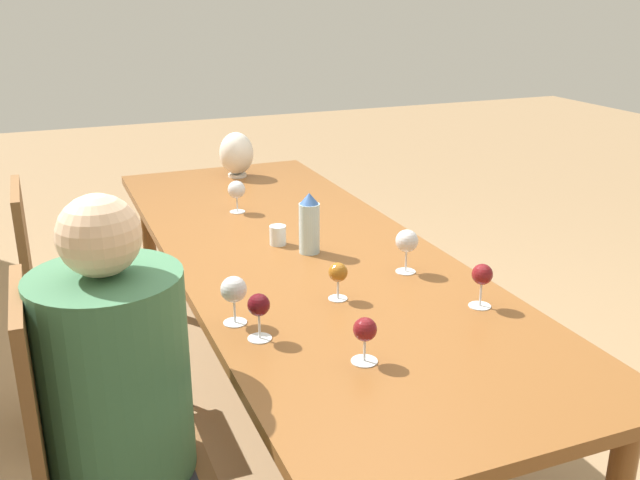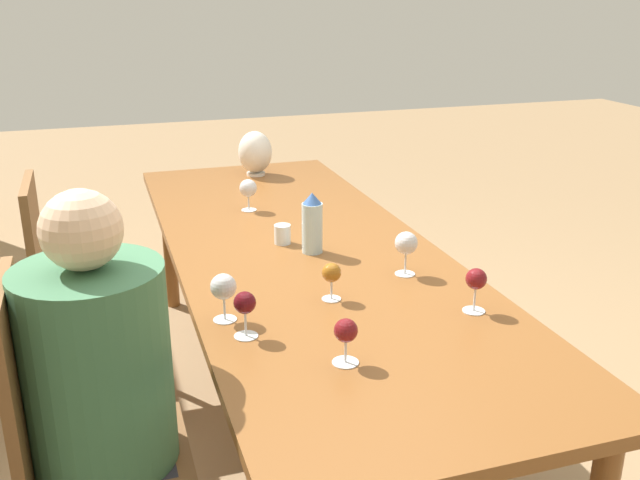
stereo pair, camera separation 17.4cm
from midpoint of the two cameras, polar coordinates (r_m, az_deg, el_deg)
ground_plane at (r=3.05m, az=0.53°, el=-13.94°), size 14.00×14.00×0.00m
dining_table at (r=2.74m, az=0.57°, el=-1.92°), size 2.75×0.98×0.75m
water_bottle at (r=2.64m, az=1.26°, el=1.30°), size 0.08×0.08×0.23m
water_tumbler at (r=2.75m, az=-1.22°, el=0.45°), size 0.06×0.06×0.08m
vase at (r=3.75m, az=-3.88°, el=6.99°), size 0.18×0.18×0.23m
wine_glass_0 at (r=2.01m, az=-3.57°, el=-5.22°), size 0.07×0.07×0.14m
wine_glass_1 at (r=2.11m, az=-5.40°, el=-3.86°), size 0.08×0.08×0.15m
wine_glass_2 at (r=3.15m, az=-4.19°, el=4.10°), size 0.08×0.08×0.14m
wine_glass_3 at (r=2.46m, az=8.93°, el=-0.35°), size 0.08×0.08×0.16m
wine_glass_4 at (r=1.88m, az=4.75°, el=-7.43°), size 0.07×0.07×0.13m
wine_glass_5 at (r=2.25m, az=3.15°, el=-2.76°), size 0.06×0.06×0.12m
wine_glass_6 at (r=2.23m, az=14.58°, el=-3.20°), size 0.07×0.07×0.14m
chair_near at (r=2.06m, az=-16.61°, el=-15.39°), size 0.44×0.44×1.01m
chair_far at (r=2.94m, az=-17.34°, el=-4.44°), size 0.44×0.44×1.01m
person_near at (r=2.00m, az=-14.19°, el=-12.28°), size 0.38×0.38×1.23m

